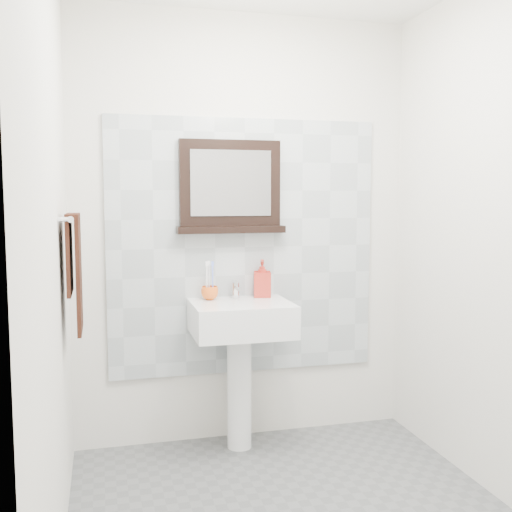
{
  "coord_description": "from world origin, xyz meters",
  "views": [
    {
      "loc": [
        -0.82,
        -2.34,
        1.45
      ],
      "look_at": [
        -0.07,
        0.55,
        1.15
      ],
      "focal_mm": 42.0,
      "sensor_mm": 36.0,
      "label": 1
    }
  ],
  "objects": [
    {
      "name": "towel_bar",
      "position": [
        -0.95,
        0.53,
        1.35
      ],
      "size": [
        0.07,
        0.4,
        0.03
      ],
      "color": "silver",
      "rests_on": "left_wall"
    },
    {
      "name": "left_wall",
      "position": [
        -1.0,
        0.0,
        1.25
      ],
      "size": [
        0.01,
        2.2,
        2.5
      ],
      "primitive_type": "cube",
      "color": "silver",
      "rests_on": "ground"
    },
    {
      "name": "front_wall",
      "position": [
        0.0,
        -1.1,
        1.25
      ],
      "size": [
        2.0,
        0.01,
        2.5
      ],
      "primitive_type": "cube",
      "color": "silver",
      "rests_on": "ground"
    },
    {
      "name": "pedestal_sink",
      "position": [
        -0.07,
        0.87,
        0.68
      ],
      "size": [
        0.55,
        0.44,
        0.96
      ],
      "color": "white",
      "rests_on": "ground"
    },
    {
      "name": "hand_towel",
      "position": [
        -0.94,
        0.53,
        1.14
      ],
      "size": [
        0.06,
        0.3,
        0.55
      ],
      "color": "black",
      "rests_on": "towel_bar"
    },
    {
      "name": "framed_mirror",
      "position": [
        -0.09,
        1.06,
        1.49
      ],
      "size": [
        0.63,
        0.11,
        0.53
      ],
      "color": "black",
      "rests_on": "back_wall"
    },
    {
      "name": "soap_dispenser",
      "position": [
        0.09,
        1.02,
        0.97
      ],
      "size": [
        0.12,
        0.12,
        0.22
      ],
      "primitive_type": "imported",
      "rotation": [
        0.0,
        0.0,
        -0.23
      ],
      "color": "#AE1423",
      "rests_on": "pedestal_sink"
    },
    {
      "name": "toothbrushes",
      "position": [
        -0.23,
        0.99,
        0.98
      ],
      "size": [
        0.05,
        0.04,
        0.21
      ],
      "color": "white",
      "rests_on": "toothbrush_cup"
    },
    {
      "name": "splashback",
      "position": [
        0.0,
        1.09,
        1.15
      ],
      "size": [
        1.6,
        0.02,
        1.5
      ],
      "primitive_type": "cube",
      "color": "#ACB6BB",
      "rests_on": "back_wall"
    },
    {
      "name": "toothbrush_cup",
      "position": [
        -0.23,
        0.99,
        0.9
      ],
      "size": [
        0.13,
        0.13,
        0.08
      ],
      "primitive_type": "imported",
      "rotation": [
        0.0,
        0.0,
        0.41
      ],
      "color": "orange",
      "rests_on": "pedestal_sink"
    },
    {
      "name": "back_wall",
      "position": [
        0.0,
        1.1,
        1.25
      ],
      "size": [
        2.0,
        0.01,
        2.5
      ],
      "primitive_type": "cube",
      "color": "silver",
      "rests_on": "ground"
    }
  ]
}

